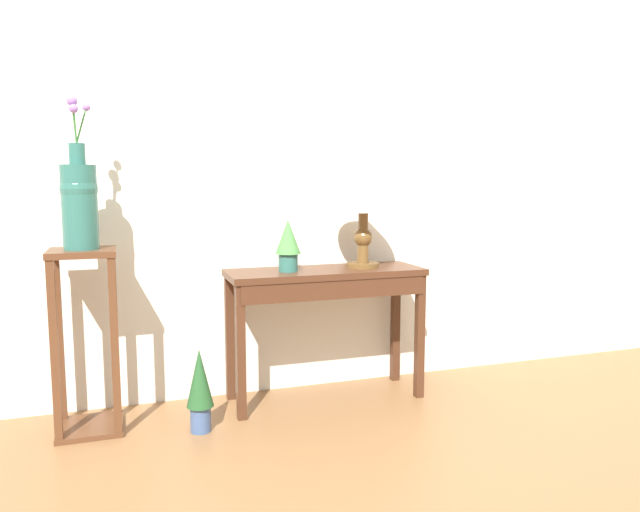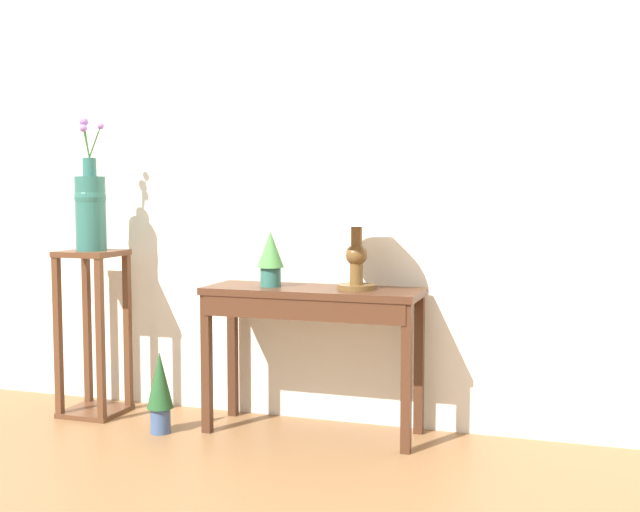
% 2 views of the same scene
% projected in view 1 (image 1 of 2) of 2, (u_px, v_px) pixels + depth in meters
% --- Properties ---
extents(ground_plane, '(12.00, 12.00, 0.01)m').
position_uv_depth(ground_plane, '(447.00, 495.00, 2.34)').
color(ground_plane, brown).
extents(back_wall_with_art, '(9.00, 0.10, 2.80)m').
position_uv_depth(back_wall_with_art, '(327.00, 150.00, 3.51)').
color(back_wall_with_art, silver).
rests_on(back_wall_with_art, ground).
extents(console_table, '(1.08, 0.38, 0.74)m').
position_uv_depth(console_table, '(326.00, 291.00, 3.28)').
color(console_table, '#472819').
rests_on(console_table, ground).
extents(table_lamp, '(0.33, 0.33, 0.50)m').
position_uv_depth(table_lamp, '(363.00, 201.00, 3.32)').
color(table_lamp, brown).
rests_on(table_lamp, console_table).
extents(potted_plant_on_console, '(0.13, 0.13, 0.28)m').
position_uv_depth(potted_plant_on_console, '(288.00, 243.00, 3.19)').
color(potted_plant_on_console, '#2D665B').
rests_on(potted_plant_on_console, console_table).
extents(pedestal_stand_left, '(0.31, 0.31, 0.90)m').
position_uv_depth(pedestal_stand_left, '(86.00, 341.00, 2.89)').
color(pedestal_stand_left, '#56331E').
rests_on(pedestal_stand_left, ground).
extents(flower_vase_tall, '(0.17, 0.17, 0.71)m').
position_uv_depth(flower_vase_tall, '(79.00, 198.00, 2.81)').
color(flower_vase_tall, '#2D665B').
rests_on(flower_vase_tall, pedestal_stand_left).
extents(potted_plant_floor, '(0.13, 0.13, 0.42)m').
position_uv_depth(potted_plant_floor, '(200.00, 387.00, 2.90)').
color(potted_plant_floor, '#3D5684').
rests_on(potted_plant_floor, ground).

